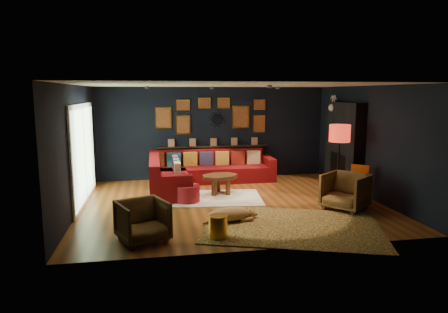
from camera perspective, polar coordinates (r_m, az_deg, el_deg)
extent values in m
plane|color=#944E1E|center=(9.00, 1.08, -6.62)|extent=(6.50, 6.50, 0.00)
plane|color=black|center=(11.43, -1.56, 3.38)|extent=(6.50, 0.00, 6.50)
plane|color=black|center=(6.10, 6.12, -1.70)|extent=(6.50, 0.00, 6.50)
plane|color=black|center=(8.72, -20.35, 1.03)|extent=(0.00, 5.50, 5.50)
plane|color=black|center=(9.89, 19.93, 1.95)|extent=(0.00, 5.50, 5.50)
plane|color=silver|center=(8.66, 1.14, 10.17)|extent=(6.50, 6.50, 0.00)
cube|color=maroon|center=(11.08, -2.18, -2.52)|extent=(3.20, 0.95, 0.42)
cube|color=maroon|center=(11.35, -2.44, -0.08)|extent=(3.20, 0.24, 0.46)
cube|color=maroon|center=(11.41, 6.31, -1.66)|extent=(0.22, 0.95, 0.64)
cube|color=maroon|center=(9.91, -7.77, -3.98)|extent=(0.95, 2.20, 0.42)
cube|color=maroon|center=(9.82, -9.89, -1.65)|extent=(0.24, 2.20, 0.46)
cube|color=maroon|center=(8.91, -7.52, -4.73)|extent=(0.95, 0.22, 0.64)
cube|color=maroon|center=(11.05, -9.51, -0.50)|extent=(0.38, 0.14, 0.38)
cube|color=#1B5D6C|center=(11.06, -7.18, -0.44)|extent=(0.38, 0.14, 0.38)
cube|color=#AF8225|center=(11.09, -4.86, -0.37)|extent=(0.38, 0.14, 0.38)
cube|color=#302E4C|center=(11.14, -2.55, -0.31)|extent=(0.38, 0.14, 0.38)
cube|color=gold|center=(11.21, -0.27, -0.24)|extent=(0.38, 0.14, 0.38)
cube|color=maroon|center=(11.29, 1.98, -0.18)|extent=(0.38, 0.14, 0.38)
cube|color=tan|center=(11.39, 4.19, -0.11)|extent=(0.38, 0.14, 0.38)
cube|color=#622A63|center=(10.52, -7.00, -0.92)|extent=(0.14, 0.38, 0.38)
cube|color=#2A4F62|center=(10.03, -6.84, -1.41)|extent=(0.14, 0.38, 0.38)
cube|color=#BBB78F|center=(9.54, -6.67, -1.95)|extent=(0.14, 0.38, 0.38)
cube|color=black|center=(11.40, -1.50, 1.44)|extent=(3.20, 0.12, 0.04)
cube|color=gold|center=(11.24, -8.66, 5.48)|extent=(0.45, 0.03, 0.60)
cube|color=#9A5126|center=(11.23, -8.65, 5.48)|extent=(0.38, 0.01, 0.51)
cube|color=gold|center=(11.28, -5.83, 4.53)|extent=(0.40, 0.03, 0.55)
cube|color=#9A5126|center=(11.27, -5.82, 4.53)|extent=(0.34, 0.01, 0.47)
cube|color=gold|center=(11.25, -5.88, 7.33)|extent=(0.38, 0.03, 0.30)
cube|color=#9A5126|center=(11.24, -5.87, 7.32)|extent=(0.32, 0.01, 0.25)
cube|color=gold|center=(11.51, 2.41, 5.66)|extent=(0.50, 0.03, 0.65)
cube|color=#9A5126|center=(11.49, 2.43, 5.65)|extent=(0.42, 0.01, 0.55)
cube|color=gold|center=(11.65, 5.05, 4.69)|extent=(0.35, 0.03, 0.50)
cube|color=#9A5126|center=(11.64, 5.08, 4.68)|extent=(0.30, 0.01, 0.42)
cube|color=gold|center=(11.63, 5.09, 7.39)|extent=(0.35, 0.03, 0.30)
cube|color=#9A5126|center=(11.61, 5.12, 7.39)|extent=(0.30, 0.01, 0.25)
cube|color=gold|center=(11.31, -2.82, 7.62)|extent=(0.35, 0.03, 0.30)
cube|color=#9A5126|center=(11.30, -2.81, 7.62)|extent=(0.30, 0.01, 0.25)
cube|color=gold|center=(11.40, -0.05, 7.65)|extent=(0.35, 0.03, 0.30)
cube|color=#9A5126|center=(11.38, -0.04, 7.64)|extent=(0.30, 0.01, 0.25)
cylinder|color=silver|center=(11.38, -1.05, 5.37)|extent=(0.28, 0.03, 0.28)
cone|color=gold|center=(11.42, 0.05, 5.39)|extent=(0.03, 0.16, 0.03)
cone|color=gold|center=(11.41, -0.04, 5.81)|extent=(0.04, 0.16, 0.04)
cone|color=gold|center=(11.40, -0.27, 6.16)|extent=(0.04, 0.16, 0.04)
cone|color=gold|center=(11.38, -0.63, 6.40)|extent=(0.04, 0.16, 0.04)
cone|color=gold|center=(11.37, -1.05, 6.48)|extent=(0.03, 0.16, 0.03)
cone|color=gold|center=(11.36, -1.47, 6.39)|extent=(0.04, 0.16, 0.04)
cone|color=gold|center=(11.35, -1.83, 6.15)|extent=(0.04, 0.16, 0.04)
cone|color=gold|center=(11.35, -2.07, 5.78)|extent=(0.04, 0.16, 0.04)
cone|color=gold|center=(11.35, -2.15, 5.36)|extent=(0.03, 0.16, 0.03)
cone|color=gold|center=(11.36, -2.06, 4.94)|extent=(0.04, 0.16, 0.04)
cone|color=gold|center=(11.37, -1.82, 4.58)|extent=(0.04, 0.16, 0.04)
cone|color=gold|center=(11.38, -1.47, 4.35)|extent=(0.04, 0.16, 0.04)
cone|color=gold|center=(11.40, -1.05, 4.27)|extent=(0.03, 0.16, 0.03)
cone|color=gold|center=(11.41, -0.63, 4.36)|extent=(0.04, 0.16, 0.04)
cone|color=gold|center=(11.42, -0.27, 4.61)|extent=(0.04, 0.16, 0.04)
cone|color=gold|center=(11.42, -0.04, 4.97)|extent=(0.04, 0.16, 0.04)
cube|color=black|center=(10.63, 16.76, 1.48)|extent=(0.30, 1.60, 2.20)
cube|color=black|center=(10.70, 16.32, -1.98)|extent=(0.20, 0.80, 0.90)
cone|color=white|center=(11.04, 16.24, 6.72)|extent=(0.35, 0.28, 0.28)
sphere|color=white|center=(10.94, 15.20, 6.75)|extent=(0.20, 0.20, 0.20)
cylinder|color=white|center=(10.89, 15.47, 7.62)|extent=(0.02, 0.10, 0.28)
cylinder|color=white|center=(11.00, 15.20, 7.65)|extent=(0.02, 0.10, 0.28)
cube|color=white|center=(9.32, -19.46, 0.33)|extent=(0.04, 2.80, 2.20)
cube|color=#BEEBB3|center=(9.32, -19.31, 0.33)|extent=(0.01, 2.60, 2.00)
cube|color=white|center=(9.32, -19.28, 0.33)|extent=(0.02, 0.06, 2.00)
cylinder|color=black|center=(9.70, -10.93, 9.66)|extent=(0.10, 0.10, 0.06)
cylinder|color=black|center=(10.21, -1.75, 9.78)|extent=(0.10, 0.10, 0.06)
cylinder|color=black|center=(10.18, 7.66, 9.70)|extent=(0.10, 0.10, 0.06)
cylinder|color=black|center=(8.03, 6.53, 9.92)|extent=(0.10, 0.10, 0.06)
cube|color=white|center=(9.34, -1.04, -5.95)|extent=(2.20, 1.70, 0.03)
cube|color=gold|center=(7.54, 9.77, -9.82)|extent=(3.71, 3.16, 0.02)
cylinder|color=#5E3018|center=(9.46, -1.47, -4.51)|extent=(0.11, 0.11, 0.37)
cylinder|color=#5E3018|center=(9.52, 0.58, -4.43)|extent=(0.11, 0.11, 0.37)
cylinder|color=#5E3018|center=(9.87, -0.83, -3.94)|extent=(0.11, 0.11, 0.37)
cylinder|color=maroon|center=(9.01, -5.26, -5.25)|extent=(0.56, 0.56, 0.37)
imported|color=#B57B3A|center=(6.77, -11.55, -8.75)|extent=(0.96, 0.93, 0.76)
imported|color=#B57B3A|center=(8.79, 16.96, -4.55)|extent=(1.12, 1.13, 0.85)
cylinder|color=gold|center=(6.83, -0.86, -10.01)|extent=(0.32, 0.32, 0.40)
cylinder|color=black|center=(9.31, 17.31, -5.18)|extent=(0.03, 0.03, 0.41)
cylinder|color=black|center=(9.23, 19.07, -5.39)|extent=(0.03, 0.03, 0.41)
cylinder|color=black|center=(9.59, 17.82, -4.80)|extent=(0.03, 0.03, 0.41)
cylinder|color=black|center=(9.51, 19.54, -5.00)|extent=(0.03, 0.03, 0.41)
cube|color=#F55315|center=(9.36, 18.50, -3.86)|extent=(0.56, 0.56, 0.06)
cube|color=#F55315|center=(9.48, 18.84, -2.32)|extent=(0.32, 0.31, 0.39)
cylinder|color=black|center=(9.73, 15.82, -5.64)|extent=(0.29, 0.29, 0.04)
cylinder|color=black|center=(9.58, 16.00, -1.50)|extent=(0.04, 0.04, 1.39)
cylinder|color=#AF2112|center=(9.47, 16.21, 3.22)|extent=(0.47, 0.47, 0.39)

